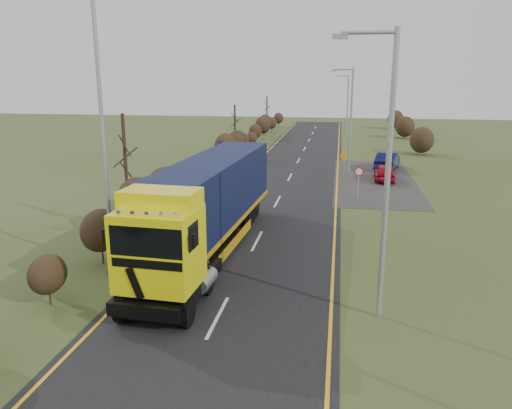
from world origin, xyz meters
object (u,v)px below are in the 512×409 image
object	(u,v)px
lorry	(208,201)
streetlight_near	(384,167)
car_red_hatchback	(385,172)
car_blue_sedan	(387,161)
speed_sign	(359,177)

from	to	relation	value
lorry	streetlight_near	size ratio (longest dim) A/B	1.67
streetlight_near	lorry	bearing A→B (deg)	144.02
lorry	streetlight_near	distance (m)	9.10
lorry	car_red_hatchback	xyz separation A→B (m)	(9.17, 17.80, -1.75)
car_blue_sedan	speed_sign	bearing A→B (deg)	89.38
car_red_hatchback	speed_sign	xyz separation A→B (m)	(-2.21, -6.57, 0.85)
car_red_hatchback	car_blue_sedan	size ratio (longest dim) A/B	0.83
car_red_hatchback	speed_sign	size ratio (longest dim) A/B	1.74
car_red_hatchback	car_blue_sedan	distance (m)	4.92
car_red_hatchback	streetlight_near	distance (m)	23.43
streetlight_near	speed_sign	world-z (taller)	streetlight_near
speed_sign	streetlight_near	bearing A→B (deg)	-89.70
car_red_hatchback	speed_sign	world-z (taller)	speed_sign
car_blue_sedan	speed_sign	xyz separation A→B (m)	(-2.81, -11.46, 0.75)
car_red_hatchback	streetlight_near	bearing A→B (deg)	87.00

